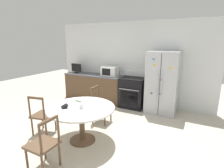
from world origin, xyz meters
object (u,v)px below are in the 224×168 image
(refrigerator, at_px, (162,83))
(microwave, at_px, (110,71))
(countertop_tv, at_px, (76,68))
(dining_chair_far, at_px, (101,105))
(wallet, at_px, (65,107))
(dining_chair_near, at_px, (44,145))
(candle_glass, at_px, (81,106))
(oven_range, at_px, (133,92))
(dining_chair_left, at_px, (42,115))

(refrigerator, xyz_separation_m, microwave, (-1.70, 0.07, 0.18))
(microwave, xyz_separation_m, countertop_tv, (-1.33, -0.05, 0.03))
(microwave, height_order, dining_chair_far, microwave)
(wallet, bearing_deg, microwave, 97.63)
(countertop_tv, relative_size, dining_chair_near, 0.43)
(refrigerator, bearing_deg, candle_glass, -114.22)
(refrigerator, height_order, microwave, refrigerator)
(oven_range, xyz_separation_m, candle_glass, (-0.17, -2.37, 0.31))
(microwave, xyz_separation_m, dining_chair_far, (0.48, -1.41, -0.62))
(candle_glass, distance_m, wallet, 0.33)
(oven_range, distance_m, microwave, 1.01)
(dining_chair_left, bearing_deg, candle_glass, -5.46)
(dining_chair_left, xyz_separation_m, wallet, (0.68, -0.02, 0.33))
(countertop_tv, distance_m, dining_chair_near, 3.82)
(refrigerator, distance_m, microwave, 1.71)
(dining_chair_far, xyz_separation_m, dining_chair_left, (-0.81, -1.11, 0.00))
(microwave, relative_size, dining_chair_left, 0.57)
(dining_chair_near, relative_size, wallet, 5.28)
(dining_chair_far, bearing_deg, candle_glass, 7.25)
(oven_range, height_order, wallet, oven_range)
(wallet, bearing_deg, oven_range, 79.11)
(microwave, xyz_separation_m, candle_glass, (0.65, -2.41, -0.28))
(countertop_tv, distance_m, dining_chair_far, 2.35)
(dining_chair_near, distance_m, candle_glass, 0.95)
(dining_chair_left, height_order, candle_glass, dining_chair_left)
(refrigerator, xyz_separation_m, candle_glass, (-1.05, -2.34, -0.09))
(refrigerator, bearing_deg, countertop_tv, 179.66)
(candle_glass, xyz_separation_m, wallet, (-0.31, -0.12, -0.01))
(candle_glass, relative_size, wallet, 0.55)
(countertop_tv, relative_size, dining_chair_left, 0.43)
(dining_chair_far, relative_size, dining_chair_left, 1.00)
(refrigerator, xyz_separation_m, dining_chair_far, (-1.23, -1.34, -0.43))
(oven_range, xyz_separation_m, dining_chair_near, (-0.25, -3.26, -0.03))
(microwave, xyz_separation_m, dining_chair_left, (-0.34, -2.51, -0.62))
(refrigerator, height_order, countertop_tv, refrigerator)
(microwave, bearing_deg, dining_chair_left, -97.66)
(dining_chair_left, bearing_deg, dining_chair_far, 42.29)
(dining_chair_near, bearing_deg, refrigerator, -18.74)
(dining_chair_left, bearing_deg, dining_chair_near, -52.11)
(refrigerator, xyz_separation_m, dining_chair_left, (-2.04, -2.45, -0.43))
(oven_range, relative_size, dining_chair_left, 1.20)
(microwave, bearing_deg, refrigerator, -2.27)
(dining_chair_left, distance_m, candle_glass, 1.05)
(microwave, height_order, wallet, microwave)
(refrigerator, bearing_deg, dining_chair_far, -132.51)
(candle_glass, bearing_deg, dining_chair_left, -174.02)
(oven_range, distance_m, countertop_tv, 2.23)
(microwave, relative_size, wallet, 3.00)
(dining_chair_left, bearing_deg, oven_range, 53.50)
(microwave, bearing_deg, dining_chair_far, -71.27)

